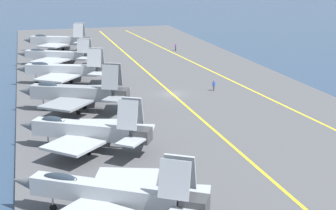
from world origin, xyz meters
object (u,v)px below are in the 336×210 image
Objects in this scene: parked_jet_third at (86,130)px; parked_jet_fifth at (64,70)px; parked_jet_fourth at (75,93)px; parked_jet_seventh at (57,41)px; parked_jet_second at (109,193)px; crew_blue_vest at (214,85)px; crew_purple_vest at (176,47)px; parked_jet_sixth at (58,55)px.

parked_jet_fifth is (33.08, -0.26, 0.18)m from parked_jet_third.
parked_jet_fourth reaches higher than parked_jet_seventh.
parked_jet_second is 1.07× the size of parked_jet_third.
crew_blue_vest is at bearing -75.00° from parked_jet_fourth.
crew_purple_vest is at bearing -24.97° from parked_jet_third.
parked_jet_fifth is 34.73m from parked_jet_seventh.
parked_jet_third is at bearing 155.03° from crew_purple_vest.
parked_jet_seventh is (84.44, -1.58, 0.21)m from parked_jet_second.
crew_purple_vest is 0.98× the size of crew_blue_vest.
parked_jet_sixth is at bearing -0.55° from parked_jet_fifth.
parked_jet_fourth is 9.39× the size of crew_purple_vest.
crew_blue_vest is (22.11, -23.48, -1.43)m from parked_jet_third.
parked_jet_fourth is (32.59, -0.48, 0.38)m from parked_jet_second.
crew_blue_vest is at bearing 172.71° from crew_purple_vest.
parked_jet_sixth is at bearing 176.52° from parked_jet_seventh.
crew_blue_vest is at bearing -31.29° from parked_jet_second.
parked_jet_sixth is 9.91× the size of crew_purple_vest.
parked_jet_third is 67.45m from crew_purple_vest.
parked_jet_seventh is at bearing 76.13° from crew_purple_vest.
parked_jet_fourth is 1.00× the size of parked_jet_seventh.
parked_jet_third reaches higher than parked_jet_second.
crew_purple_vest is (61.13, -28.46, -1.45)m from parked_jet_third.
parked_jet_fourth reaches higher than crew_purple_vest.
parked_jet_third is (16.65, -0.08, 0.02)m from parked_jet_second.
parked_jet_seventh is at bearing -1.07° from parked_jet_second.
parked_jet_sixth is at bearing -0.44° from parked_jet_second.
parked_jet_seventh is at bearing -3.48° from parked_jet_sixth.
parked_jet_fifth is 9.81× the size of crew_purple_vest.
parked_jet_second is 0.98× the size of parked_jet_fifth.
crew_purple_vest is at bearing -20.15° from parked_jet_second.
parked_jet_fourth is at bearing -179.54° from parked_jet_fifth.
parked_jet_third reaches higher than parked_jet_sixth.
crew_purple_vest is (-6.66, -26.96, -1.64)m from parked_jet_seventh.
parked_jet_third is at bearing 133.29° from crew_blue_vest.
parked_jet_sixth is 30.15m from crew_purple_vest.
parked_jet_seventh is (51.85, -1.10, -0.17)m from parked_jet_fourth.
parked_jet_fifth is at bearing -0.40° from parked_jet_second.
crew_blue_vest is (-10.97, -23.21, -1.62)m from parked_jet_fifth.
crew_blue_vest is at bearing -140.54° from parked_jet_sixth.
parked_jet_fifth is at bearing 0.46° from parked_jet_fourth.
parked_jet_fifth reaches higher than crew_blue_vest.
parked_jet_second is 49.74m from parked_jet_fifth.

